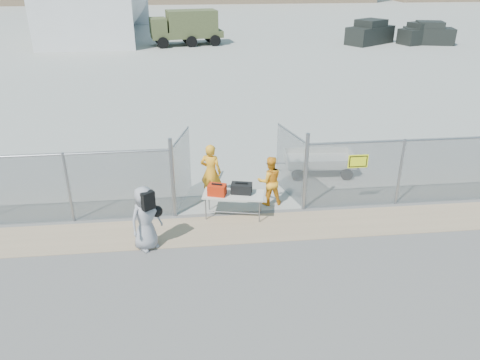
{
  "coord_description": "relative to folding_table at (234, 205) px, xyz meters",
  "views": [
    {
      "loc": [
        -1.37,
        -10.59,
        7.1
      ],
      "look_at": [
        0.0,
        2.0,
        1.1
      ],
      "focal_mm": 35.0,
      "sensor_mm": 36.0,
      "label": 1
    }
  ],
  "objects": [
    {
      "name": "folding_table",
      "position": [
        0.0,
        0.0,
        0.0
      ],
      "size": [
        1.92,
        1.11,
        0.77
      ],
      "primitive_type": null,
      "rotation": [
        0.0,
        0.0,
        -0.21
      ],
      "color": "beige",
      "rests_on": "ground"
    },
    {
      "name": "parked_vehicle_mid",
      "position": [
        20.76,
        29.75,
        0.6
      ],
      "size": [
        4.68,
        2.95,
        1.96
      ],
      "primitive_type": null,
      "rotation": [
        0.0,
        0.0,
        -0.24
      ],
      "color": "black",
      "rests_on": "ground"
    },
    {
      "name": "parked_vehicle_far",
      "position": [
        20.19,
        30.05,
        0.54
      ],
      "size": [
        4.47,
        3.11,
        1.85
      ],
      "primitive_type": null,
      "rotation": [
        0.0,
        0.0,
        0.34
      ],
      "color": "black",
      "rests_on": "ground"
    },
    {
      "name": "security_worker_left",
      "position": [
        -0.61,
        1.27,
        0.55
      ],
      "size": [
        0.8,
        0.66,
        1.87
      ],
      "primitive_type": "imported",
      "rotation": [
        0.0,
        0.0,
        2.79
      ],
      "color": "#FFA41E",
      "rests_on": "ground"
    },
    {
      "name": "utility_trailer",
      "position": [
        3.4,
        2.89,
        0.0
      ],
      "size": [
        3.3,
        1.86,
        0.77
      ],
      "primitive_type": null,
      "rotation": [
        0.0,
        0.0,
        -0.07
      ],
      "color": "beige",
      "rests_on": "ground"
    },
    {
      "name": "ground",
      "position": [
        0.22,
        -1.77,
        -0.38
      ],
      "size": [
        160.0,
        160.0,
        0.0
      ],
      "primitive_type": "plane",
      "color": "#5A5959"
    },
    {
      "name": "dirt_strip",
      "position": [
        0.22,
        -0.77,
        -0.38
      ],
      "size": [
        44.0,
        1.6,
        0.01
      ],
      "primitive_type": "cube",
      "color": "tan",
      "rests_on": "ground"
    },
    {
      "name": "black_duffel",
      "position": [
        0.24,
        0.04,
        0.53
      ],
      "size": [
        0.68,
        0.49,
        0.3
      ],
      "primitive_type": "cube",
      "rotation": [
        0.0,
        0.0,
        -0.23
      ],
      "color": "black",
      "rests_on": "folding_table"
    },
    {
      "name": "visitor",
      "position": [
        -2.48,
        -1.44,
        0.52
      ],
      "size": [
        1.06,
        1.0,
        1.81
      ],
      "primitive_type": "imported",
      "rotation": [
        0.0,
        0.0,
        0.65
      ],
      "color": "#939298",
      "rests_on": "ground"
    },
    {
      "name": "tarmac_inside",
      "position": [
        0.22,
        40.23,
        -0.38
      ],
      "size": [
        160.0,
        80.0,
        0.01
      ],
      "primitive_type": "cube",
      "color": "#999A91",
      "rests_on": "ground"
    },
    {
      "name": "chain_link_fence",
      "position": [
        0.22,
        0.23,
        0.72
      ],
      "size": [
        40.0,
        0.2,
        2.2
      ],
      "primitive_type": null,
      "color": "gray",
      "rests_on": "ground"
    },
    {
      "name": "parked_vehicle_near",
      "position": [
        15.49,
        30.48,
        0.67
      ],
      "size": [
        5.04,
        4.32,
        2.1
      ],
      "primitive_type": null,
      "rotation": [
        0.0,
        0.0,
        0.58
      ],
      "color": "black",
      "rests_on": "ground"
    },
    {
      "name": "military_truck",
      "position": [
        -1.18,
        31.57,
        1.12
      ],
      "size": [
        6.6,
        3.31,
        3.01
      ],
      "primitive_type": null,
      "rotation": [
        0.0,
        0.0,
        0.16
      ],
      "color": "#4A532D",
      "rests_on": "ground"
    },
    {
      "name": "orange_bag",
      "position": [
        -0.49,
        -0.01,
        0.54
      ],
      "size": [
        0.6,
        0.49,
        0.32
      ],
      "primitive_type": "cube",
      "rotation": [
        0.0,
        0.0,
        -0.32
      ],
      "color": "red",
      "rests_on": "folding_table"
    },
    {
      "name": "security_worker_right",
      "position": [
        1.2,
        0.68,
        0.43
      ],
      "size": [
        0.83,
        0.67,
        1.62
      ],
      "primitive_type": "imported",
      "rotation": [
        0.0,
        0.0,
        3.22
      ],
      "color": "#FFA41E",
      "rests_on": "ground"
    }
  ]
}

